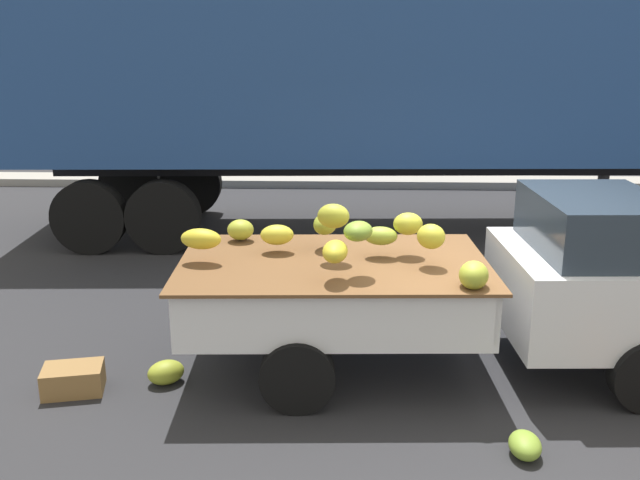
% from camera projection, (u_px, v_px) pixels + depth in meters
% --- Properties ---
extents(ground, '(220.00, 220.00, 0.00)m').
position_uv_depth(ground, '(480.00, 368.00, 6.77)').
color(ground, '#28282B').
extents(curb_strip, '(80.00, 0.80, 0.16)m').
position_uv_depth(curb_strip, '(407.00, 182.00, 15.04)').
color(curb_strip, gray).
rests_on(curb_strip, ground).
extents(pickup_truck, '(5.08, 1.99, 1.70)m').
position_uv_depth(pickup_truck, '(545.00, 281.00, 6.55)').
color(pickup_truck, white).
rests_on(pickup_truck, ground).
extents(semi_trailer, '(12.10, 3.10, 3.95)m').
position_uv_depth(semi_trailer, '(399.00, 72.00, 10.88)').
color(semi_trailer, navy).
rests_on(semi_trailer, ground).
extents(fallen_banana_bunch_near_tailgate, '(0.43, 0.41, 0.22)m').
position_uv_depth(fallen_banana_bunch_near_tailgate, '(166.00, 372.00, 6.45)').
color(fallen_banana_bunch_near_tailgate, '#99A42C').
rests_on(fallen_banana_bunch_near_tailgate, ground).
extents(fallen_banana_bunch_by_wheel, '(0.27, 0.36, 0.18)m').
position_uv_depth(fallen_banana_bunch_by_wheel, '(525.00, 445.00, 5.33)').
color(fallen_banana_bunch_by_wheel, olive).
rests_on(fallen_banana_bunch_by_wheel, ground).
extents(produce_crate, '(0.59, 0.47, 0.24)m').
position_uv_depth(produce_crate, '(73.00, 379.00, 6.29)').
color(produce_crate, olive).
rests_on(produce_crate, ground).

